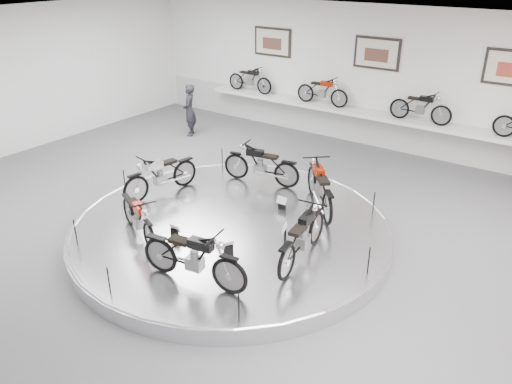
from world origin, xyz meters
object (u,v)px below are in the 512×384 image
Objects in this scene: display_platform at (232,230)px; bike_c at (161,174)px; bike_e at (193,257)px; bike_f at (303,236)px; shelf at (367,115)px; visitor at (190,110)px; bike_a at (320,186)px; bike_b at (261,164)px; bike_d at (138,217)px.

bike_c is at bearing 175.48° from display_platform.
display_platform is 2.21m from bike_c.
bike_e reaches higher than bike_f.
visitor is (-4.97, -2.15, -0.20)m from shelf.
bike_a is 1.06× the size of bike_b.
bike_a is 3.52m from bike_c.
display_platform is 3.96× the size of bike_b.
bike_a is 1.03× the size of bike_e.
bike_a is 2.07m from bike_f.
shelf is 4.92m from bike_a.
bike_b is at bearing 101.05° from bike_e.
visitor is at bearing 48.58° from bike_f.
bike_d is 0.93× the size of visitor.
bike_a is 1.05× the size of bike_f.
bike_c is (-1.47, -1.79, 0.00)m from bike_b.
bike_b is at bearing 106.23° from bike_d.
shelf is 6.58m from bike_c.
visitor is (-6.79, 4.58, 0.02)m from bike_f.
bike_d is (1.03, -1.61, -0.04)m from bike_c.
visitor is at bearing 24.17° from bike_a.
display_platform is 0.58× the size of shelf.
display_platform is 1.90m from bike_d.
bike_a reaches higher than display_platform.
bike_a is 1.07× the size of visitor.
bike_e is at bearing -68.86° from display_platform.
bike_b is at bearing 36.44° from bike_a.
visitor reaches higher than display_platform.
bike_b is 0.97× the size of bike_e.
bike_a is at bearing -77.09° from shelf.
bike_a is at bearing 75.66° from bike_e.
bike_d is 6.90m from visitor.
bike_e reaches higher than display_platform.
bike_a is 1.77m from bike_b.
bike_e is (-0.35, -3.53, -0.01)m from bike_a.
bike_c is 3.97m from bike_f.
display_platform is 3.94× the size of bike_c.
bike_b is 1.00× the size of bike_c.
display_platform is 3.73× the size of bike_a.
shelf is 6.78× the size of bike_c.
bike_d is at bearing 103.56° from bike_f.
display_platform is at bearing 12.24° from visitor.
bike_f reaches higher than bike_b.
bike_d is at bearing 43.23° from bike_c.
bike_c is at bearing 71.88° from bike_a.
bike_d is 0.91× the size of bike_f.
bike_e is (1.39, -3.88, 0.02)m from bike_b.
bike_a is at bearing 124.76° from bike_c.
bike_f is (1.83, -6.73, -0.22)m from shelf.
bike_f is at bearing 44.58° from bike_d.
bike_a is (1.10, 1.61, 0.66)m from display_platform.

